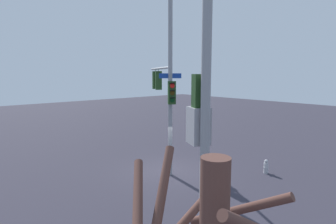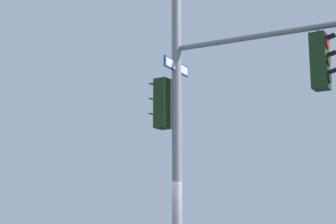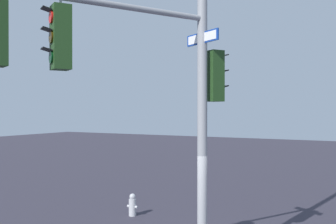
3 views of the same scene
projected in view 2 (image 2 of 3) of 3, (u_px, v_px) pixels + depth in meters
The scene contains 1 object.
main_signal_pole_assembly at pixel (228, 66), 10.65m from camera, with size 5.08×5.34×9.05m.
Camera 2 is at (-10.46, 0.98, 1.96)m, focal length 53.95 mm.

